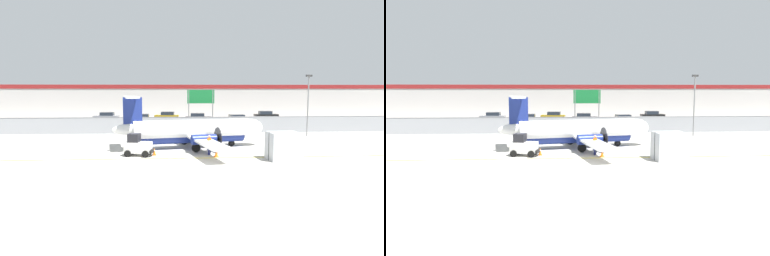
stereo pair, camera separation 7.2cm
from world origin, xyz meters
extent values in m
plane|color=#BCB7AD|center=(0.00, 0.00, 0.00)|extent=(140.00, 140.00, 0.00)
cube|color=yellow|center=(0.00, 2.00, 0.00)|extent=(84.00, 0.20, 0.01)
cube|color=gray|center=(0.00, 18.00, 1.00)|extent=(98.00, 0.04, 2.00)
cylinder|color=slate|center=(0.00, 18.00, 2.05)|extent=(98.00, 0.10, 0.10)
cube|color=#38383A|center=(0.00, 29.50, 0.06)|extent=(98.00, 17.00, 0.12)
cube|color=#BCB7B2|center=(0.00, 48.00, 3.25)|extent=(91.00, 8.00, 6.50)
cube|color=maroon|center=(0.00, 44.00, 6.10)|extent=(91.00, 0.20, 0.80)
cylinder|color=white|center=(-0.71, 6.86, 1.75)|extent=(11.35, 4.05, 1.90)
ellipsoid|color=white|center=(5.06, 8.00, 1.75)|extent=(2.89, 2.27, 1.80)
ellipsoid|color=white|center=(-6.48, 5.71, 1.95)|extent=(3.30, 1.64, 1.05)
cylinder|color=navy|center=(-0.71, 6.86, 1.23)|extent=(10.14, 3.41, 1.48)
cube|color=white|center=(-0.62, 6.88, 1.18)|extent=(4.69, 16.00, 0.18)
cylinder|color=navy|center=(-0.93, 9.46, 1.18)|extent=(2.33, 1.31, 0.90)
cone|color=black|center=(0.20, 9.69, 1.18)|extent=(0.53, 0.52, 0.44)
cylinder|color=#262626|center=(0.35, 9.72, 1.18)|extent=(0.45, 2.07, 2.10)
cylinder|color=navy|center=(0.09, 4.36, 1.18)|extent=(2.33, 1.31, 0.90)
cone|color=black|center=(1.22, 4.59, 1.18)|extent=(0.53, 0.52, 0.44)
cylinder|color=#262626|center=(1.36, 4.62, 1.18)|extent=(0.45, 2.07, 2.10)
cube|color=navy|center=(-6.20, 5.76, 3.30)|extent=(1.70, 0.51, 3.10)
cube|color=white|center=(-6.34, 5.74, 4.85)|extent=(2.02, 4.92, 0.14)
cylinder|color=#59595B|center=(3.16, 7.63, 0.79)|extent=(0.16, 0.16, 0.97)
cylinder|color=black|center=(3.16, 7.63, 0.30)|extent=(0.63, 0.33, 0.60)
cylinder|color=#59595B|center=(-1.44, 8.97, 0.83)|extent=(0.16, 0.16, 0.90)
cylinder|color=black|center=(-1.44, 8.97, 0.38)|extent=(0.79, 0.36, 0.76)
cylinder|color=#59595B|center=(-0.58, 4.63, 0.83)|extent=(0.16, 0.16, 0.90)
cylinder|color=black|center=(-0.58, 4.63, 0.38)|extent=(0.79, 0.36, 0.76)
cube|color=silver|center=(-5.52, 3.26, 0.73)|extent=(2.38, 1.52, 0.90)
cube|color=black|center=(-5.86, 3.33, 1.53)|extent=(1.08, 1.16, 0.70)
cube|color=black|center=(-4.39, 3.03, 0.43)|extent=(0.38, 1.11, 0.30)
cylinder|color=black|center=(-4.66, 3.70, 0.28)|extent=(0.58, 0.29, 0.56)
cylinder|color=black|center=(-4.91, 2.52, 0.28)|extent=(0.58, 0.29, 0.56)
cylinder|color=black|center=(-6.13, 4.00, 0.28)|extent=(0.58, 0.29, 0.56)
cylinder|color=black|center=(-6.37, 2.83, 0.28)|extent=(0.58, 0.29, 0.56)
cylinder|color=#191E4C|center=(0.39, 3.22, 0.42)|extent=(0.22, 0.22, 0.85)
cylinder|color=#191E4C|center=(0.49, 3.39, 0.42)|extent=(0.22, 0.22, 0.85)
cylinder|color=orange|center=(0.44, 3.30, 1.15)|extent=(0.47, 0.47, 0.60)
cylinder|color=orange|center=(0.32, 3.12, 1.18)|extent=(0.14, 0.14, 0.55)
cylinder|color=orange|center=(0.55, 3.49, 1.18)|extent=(0.14, 0.14, 0.55)
sphere|color=tan|center=(0.44, 3.30, 1.59)|extent=(0.22, 0.22, 0.22)
cube|color=#B7BCC1|center=(6.05, 0.91, 1.10)|extent=(2.53, 2.15, 2.20)
cube|color=#333338|center=(6.05, 0.91, 1.10)|extent=(2.44, 0.24, 2.20)
cube|color=orange|center=(-4.21, 3.48, 0.02)|extent=(0.36, 0.36, 0.04)
cone|color=orange|center=(-4.21, 3.48, 0.34)|extent=(0.28, 0.28, 0.60)
cylinder|color=white|center=(-4.21, 3.48, 0.42)|extent=(0.17, 0.17, 0.08)
cube|color=orange|center=(0.94, 2.49, 0.02)|extent=(0.36, 0.36, 0.04)
cone|color=orange|center=(0.94, 2.49, 0.34)|extent=(0.28, 0.28, 0.60)
cylinder|color=white|center=(0.94, 2.49, 0.42)|extent=(0.17, 0.17, 0.08)
cube|color=gray|center=(-13.61, 33.71, 0.74)|extent=(4.29, 1.92, 0.80)
cube|color=#262D38|center=(-13.46, 33.70, 1.42)|extent=(2.28, 1.68, 0.56)
cylinder|color=black|center=(-15.06, 32.89, 0.42)|extent=(0.61, 0.23, 0.60)
cylinder|color=black|center=(-14.96, 34.68, 0.42)|extent=(0.61, 0.23, 0.60)
cylinder|color=black|center=(-12.26, 32.74, 0.42)|extent=(0.61, 0.23, 0.60)
cylinder|color=black|center=(-12.17, 34.53, 0.42)|extent=(0.61, 0.23, 0.60)
cube|color=#19662D|center=(-7.42, 29.24, 0.74)|extent=(4.27, 1.89, 0.80)
cube|color=#262D38|center=(-7.27, 29.23, 1.42)|extent=(2.27, 1.66, 0.56)
cylinder|color=black|center=(-8.86, 28.40, 0.42)|extent=(0.61, 0.23, 0.60)
cylinder|color=black|center=(-8.78, 30.20, 0.42)|extent=(0.61, 0.23, 0.60)
cylinder|color=black|center=(-6.06, 28.28, 0.42)|extent=(0.61, 0.23, 0.60)
cylinder|color=black|center=(-5.98, 30.07, 0.42)|extent=(0.61, 0.23, 0.60)
cube|color=#B28C19|center=(-3.33, 34.36, 0.74)|extent=(4.36, 2.16, 0.80)
cube|color=#262D38|center=(-3.18, 34.35, 1.42)|extent=(2.36, 1.80, 0.56)
cylinder|color=black|center=(-4.82, 33.63, 0.42)|extent=(0.62, 0.27, 0.60)
cylinder|color=black|center=(-4.62, 35.41, 0.42)|extent=(0.62, 0.27, 0.60)
cylinder|color=black|center=(-2.04, 33.31, 0.42)|extent=(0.62, 0.27, 0.60)
cylinder|color=black|center=(-1.83, 35.10, 0.42)|extent=(0.62, 0.27, 0.60)
cube|color=black|center=(1.87, 30.29, 0.74)|extent=(4.37, 2.17, 0.80)
cube|color=#262D38|center=(1.72, 30.31, 1.42)|extent=(2.36, 1.80, 0.56)
cylinder|color=black|center=(3.36, 31.03, 0.42)|extent=(0.62, 0.27, 0.60)
cylinder|color=black|center=(3.16, 29.24, 0.42)|extent=(0.62, 0.27, 0.60)
cylinder|color=black|center=(0.58, 31.35, 0.42)|extent=(0.62, 0.27, 0.60)
cylinder|color=black|center=(0.37, 29.56, 0.42)|extent=(0.62, 0.27, 0.60)
cube|color=#B28C19|center=(7.34, 26.82, 0.74)|extent=(4.37, 2.17, 0.80)
cube|color=#262D38|center=(7.49, 26.83, 1.42)|extent=(2.36, 1.80, 0.56)
cylinder|color=black|center=(6.05, 25.76, 0.42)|extent=(0.62, 0.27, 0.60)
cylinder|color=black|center=(5.84, 27.55, 0.42)|extent=(0.62, 0.27, 0.60)
cylinder|color=black|center=(8.83, 26.08, 0.42)|extent=(0.62, 0.27, 0.60)
cylinder|color=black|center=(8.63, 27.87, 0.42)|extent=(0.62, 0.27, 0.60)
cube|color=black|center=(14.49, 35.14, 0.74)|extent=(4.24, 1.81, 0.80)
cube|color=#262D38|center=(14.34, 35.15, 1.42)|extent=(2.24, 1.62, 0.56)
cylinder|color=black|center=(15.92, 36.01, 0.42)|extent=(0.61, 0.22, 0.60)
cylinder|color=black|center=(15.87, 34.21, 0.42)|extent=(0.61, 0.22, 0.60)
cylinder|color=black|center=(13.12, 36.08, 0.42)|extent=(0.61, 0.22, 0.60)
cylinder|color=black|center=(13.07, 34.28, 0.42)|extent=(0.61, 0.22, 0.60)
cylinder|color=slate|center=(13.59, 14.53, 3.50)|extent=(0.16, 0.16, 7.00)
cube|color=#333333|center=(13.59, 14.53, 7.15)|extent=(0.70, 0.30, 0.24)
cylinder|color=slate|center=(-0.32, 20.10, 2.75)|extent=(0.14, 0.14, 5.50)
cylinder|color=slate|center=(2.88, 20.10, 2.75)|extent=(0.14, 0.14, 5.50)
cube|color=#14662D|center=(1.28, 20.10, 4.60)|extent=(3.60, 0.10, 1.80)
camera|label=1|loc=(-2.94, -25.17, 5.53)|focal=32.00mm
camera|label=2|loc=(-2.86, -25.17, 5.53)|focal=32.00mm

